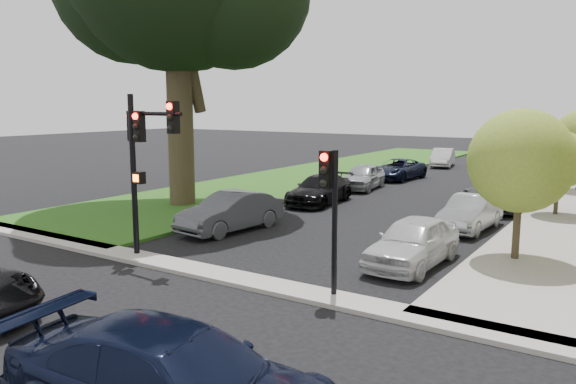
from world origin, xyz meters
The scene contains 16 objects.
ground centered at (0.00, 0.00, 0.00)m, with size 140.00×140.00×0.00m, color black.
grass_strip centered at (-9.00, 24.00, 0.06)m, with size 8.00×44.00×0.12m, color #235420.
sidewalk_cross centered at (0.00, 2.00, 0.06)m, with size 60.00×1.00×0.12m, color #9E9C98.
small_tree_a centered at (6.20, 8.01, 3.06)m, with size 3.06×3.06×4.60m.
small_tree_b centered at (6.20, 16.15, 2.41)m, with size 2.42×2.42×3.63m.
traffic_signal_main centered at (-3.41, 2.23, 3.45)m, with size 2.45×0.63×5.01m.
traffic_signal_secondary centered at (3.03, 2.19, 2.54)m, with size 0.46×0.37×3.64m.
car_parked_0 centered at (3.75, 5.95, 0.72)m, with size 1.71×4.24×1.44m, color silver.
car_parked_1 centered at (3.86, 11.64, 0.65)m, with size 1.38×3.97×1.31m, color #999BA0.
car_parked_2 centered at (3.81, 16.80, 0.74)m, with size 2.46×5.33×1.48m, color #3F4247.
car_parked_3 centered at (3.70, 23.32, 0.80)m, with size 1.90×4.71×1.61m, color maroon.
car_parked_5 centered at (-3.59, 6.60, 0.73)m, with size 1.54×4.41×1.45m, color #3F4247.
car_parked_6 centered at (-3.71, 13.47, 0.67)m, with size 1.89×4.64×1.35m, color black.
car_parked_7 centered at (-3.97, 18.75, 0.71)m, with size 1.67×4.15×1.41m, color #999BA0.
car_parked_8 centered at (-3.89, 23.65, 0.64)m, with size 2.13×4.62×1.28m, color black.
car_parked_9 centered at (-3.85, 32.40, 0.68)m, with size 1.44×4.13×1.36m, color silver.
Camera 1 is at (9.40, -9.45, 4.72)m, focal length 35.00 mm.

